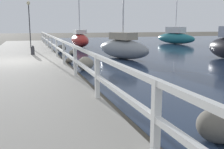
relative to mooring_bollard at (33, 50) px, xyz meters
name	(u,v)px	position (x,y,z in m)	size (l,w,h in m)	color
ground_plane	(22,67)	(-0.57, -2.79, -0.56)	(120.00, 120.00, 0.00)	#4C473D
dock_walkway	(22,64)	(-0.57, -2.79, -0.41)	(3.84, 36.00, 0.30)	#9E998E
railing	(60,46)	(1.25, -2.79, 0.43)	(0.10, 32.50, 1.02)	white
boulder_water_edge	(85,60)	(2.54, -2.62, -0.37)	(0.51, 0.46, 0.38)	gray
boulder_far_strip	(219,125)	(2.78, -12.47, -0.26)	(0.79, 0.72, 0.60)	#666056
boulder_upstream	(61,48)	(2.18, 4.32, -0.30)	(0.70, 0.63, 0.52)	#666056
boulder_mid_strip	(73,52)	(2.61, 1.75, -0.39)	(0.46, 0.42, 0.35)	gray
boulder_downstream	(86,64)	(2.18, -4.45, -0.28)	(0.74, 0.67, 0.56)	gray
boulder_near_dock	(69,60)	(1.81, -2.04, -0.42)	(0.38, 0.34, 0.29)	slate
mooring_bollard	(33,50)	(0.00, 0.00, 0.00)	(0.21, 0.21, 0.53)	#333338
dock_lamp	(29,14)	(-0.04, 4.67, 2.23)	(0.26, 0.26, 3.42)	#2D2D33
sailboat_teal	(175,37)	(15.21, 9.53, 0.17)	(2.64, 5.54, 6.57)	#1E707A
sailboat_red	(80,40)	(4.41, 8.49, 0.12)	(1.39, 4.62, 5.42)	red
sailboat_gray	(123,47)	(5.20, -1.10, 0.11)	(2.62, 4.42, 6.97)	gray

